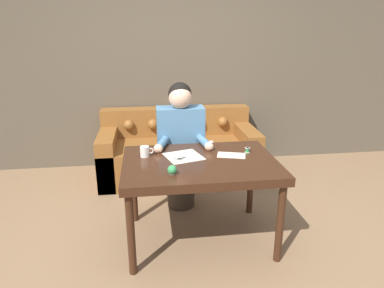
{
  "coord_description": "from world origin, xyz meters",
  "views": [
    {
      "loc": [
        -0.36,
        -2.51,
        1.77
      ],
      "look_at": [
        0.01,
        0.21,
        0.84
      ],
      "focal_mm": 32.0,
      "sensor_mm": 36.0,
      "label": 1
    }
  ],
  "objects_px": {
    "scissors": "(183,158)",
    "thread_spool": "(247,150)",
    "mug": "(145,152)",
    "person": "(181,145)",
    "pin_cushion": "(172,170)",
    "couch": "(178,152)",
    "dining_table": "(200,169)"
  },
  "relations": [
    {
      "from": "mug",
      "to": "thread_spool",
      "type": "xyz_separation_m",
      "value": [
        0.89,
        -0.02,
        -0.02
      ]
    },
    {
      "from": "dining_table",
      "to": "couch",
      "type": "height_order",
      "value": "couch"
    },
    {
      "from": "couch",
      "to": "pin_cushion",
      "type": "distance_m",
      "value": 1.78
    },
    {
      "from": "person",
      "to": "mug",
      "type": "xyz_separation_m",
      "value": [
        -0.35,
        -0.46,
        0.11
      ]
    },
    {
      "from": "scissors",
      "to": "mug",
      "type": "relative_size",
      "value": 1.78
    },
    {
      "from": "couch",
      "to": "mug",
      "type": "bearing_deg",
      "value": -107.12
    },
    {
      "from": "couch",
      "to": "scissors",
      "type": "distance_m",
      "value": 1.46
    },
    {
      "from": "person",
      "to": "mug",
      "type": "relative_size",
      "value": 11.41
    },
    {
      "from": "mug",
      "to": "pin_cushion",
      "type": "relative_size",
      "value": 1.58
    },
    {
      "from": "scissors",
      "to": "pin_cushion",
      "type": "height_order",
      "value": "pin_cushion"
    },
    {
      "from": "mug",
      "to": "thread_spool",
      "type": "relative_size",
      "value": 2.51
    },
    {
      "from": "person",
      "to": "thread_spool",
      "type": "relative_size",
      "value": 28.65
    },
    {
      "from": "couch",
      "to": "thread_spool",
      "type": "height_order",
      "value": "couch"
    },
    {
      "from": "dining_table",
      "to": "thread_spool",
      "type": "height_order",
      "value": "thread_spool"
    },
    {
      "from": "pin_cushion",
      "to": "scissors",
      "type": "bearing_deg",
      "value": 70.09
    },
    {
      "from": "pin_cushion",
      "to": "mug",
      "type": "bearing_deg",
      "value": 116.23
    },
    {
      "from": "couch",
      "to": "scissors",
      "type": "height_order",
      "value": "couch"
    },
    {
      "from": "couch",
      "to": "person",
      "type": "height_order",
      "value": "person"
    },
    {
      "from": "thread_spool",
      "to": "person",
      "type": "bearing_deg",
      "value": 138.33
    },
    {
      "from": "pin_cushion",
      "to": "person",
      "type": "bearing_deg",
      "value": 80.04
    },
    {
      "from": "couch",
      "to": "person",
      "type": "xyz_separation_m",
      "value": [
        -0.05,
        -0.84,
        0.38
      ]
    },
    {
      "from": "scissors",
      "to": "thread_spool",
      "type": "xyz_separation_m",
      "value": [
        0.57,
        0.07,
        0.02
      ]
    },
    {
      "from": "couch",
      "to": "person",
      "type": "relative_size",
      "value": 1.48
    },
    {
      "from": "dining_table",
      "to": "pin_cushion",
      "type": "relative_size",
      "value": 17.62
    },
    {
      "from": "person",
      "to": "pin_cushion",
      "type": "height_order",
      "value": "person"
    },
    {
      "from": "mug",
      "to": "pin_cushion",
      "type": "distance_m",
      "value": 0.45
    },
    {
      "from": "thread_spool",
      "to": "scissors",
      "type": "bearing_deg",
      "value": -173.11
    },
    {
      "from": "dining_table",
      "to": "pin_cushion",
      "type": "xyz_separation_m",
      "value": [
        -0.25,
        -0.25,
        0.11
      ]
    },
    {
      "from": "couch",
      "to": "pin_cushion",
      "type": "bearing_deg",
      "value": -96.83
    },
    {
      "from": "mug",
      "to": "dining_table",
      "type": "bearing_deg",
      "value": -18.66
    },
    {
      "from": "thread_spool",
      "to": "couch",
      "type": "bearing_deg",
      "value": 110.09
    },
    {
      "from": "dining_table",
      "to": "person",
      "type": "distance_m",
      "value": 0.62
    }
  ]
}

